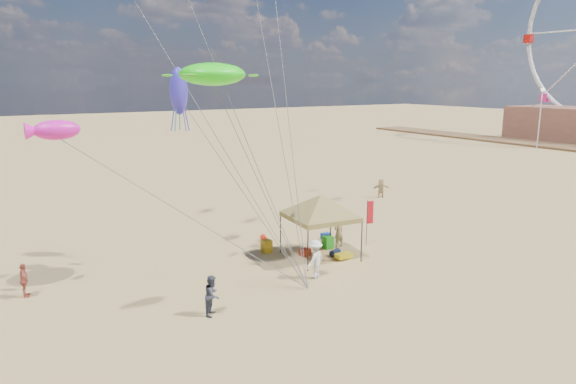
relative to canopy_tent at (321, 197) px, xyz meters
name	(u,v)px	position (x,y,z in m)	size (l,w,h in m)	color
ground	(323,291)	(-2.53, -3.87, -3.27)	(280.00, 280.00, 0.00)	tan
canopy_tent	(321,197)	(0.00, 0.00, 0.00)	(6.35, 6.35, 3.93)	black
feather_flag	(369,215)	(3.59, 0.27, -1.49)	(0.40, 0.12, 2.65)	black
cooler_red	(305,252)	(-0.54, 0.61, -3.08)	(0.54, 0.38, 0.38)	red
cooler_blue	(326,236)	(2.15, 2.44, -3.08)	(0.54, 0.38, 0.38)	navy
bag_navy	(335,253)	(0.81, -0.27, -3.09)	(0.36, 0.36, 0.60)	#0B1534
bag_orange	(264,238)	(-1.22, 3.99, -3.09)	(0.36, 0.36, 0.60)	red
chair_green	(328,242)	(1.24, 1.01, -2.92)	(0.50, 0.50, 0.70)	#1F971B
chair_yellow	(267,246)	(-2.05, 2.17, -2.92)	(0.50, 0.50, 0.70)	gold
crate_grey	(341,256)	(0.87, -0.75, -3.13)	(0.34, 0.30, 0.28)	slate
beach_cart	(344,255)	(0.89, -0.94, -3.07)	(0.90, 0.50, 0.24)	yellow
person_near_a	(339,232)	(1.90, 0.87, -2.41)	(0.63, 0.42, 1.73)	tan
person_near_b	(212,295)	(-7.71, -3.52, -2.45)	(0.80, 0.63, 1.65)	#373D4B
person_near_c	(315,259)	(-1.93, -2.36, -2.33)	(1.22, 0.70, 1.88)	white
person_far_a	(24,280)	(-13.99, 2.37, -2.51)	(0.89, 0.37, 1.53)	#B25144
person_far_c	(381,188)	(12.58, 9.44, -2.51)	(1.42, 0.45, 1.54)	tan
building_north	(562,124)	(64.47, 26.13, -0.67)	(10.00, 14.00, 5.20)	#8C5947
lamp_north	(541,108)	(52.47, 22.13, 2.24)	(0.50, 0.50, 8.25)	silver
turtle_kite	(213,74)	(-5.97, -0.18, 6.25)	(2.99, 2.39, 1.00)	#21FF13
fish_kite	(57,130)	(-12.78, -2.53, 4.33)	(1.54, 0.77, 0.69)	#ED17B2
squid_kite	(179,91)	(-6.10, 3.83, 5.46)	(0.91, 0.91, 2.37)	#392ECE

